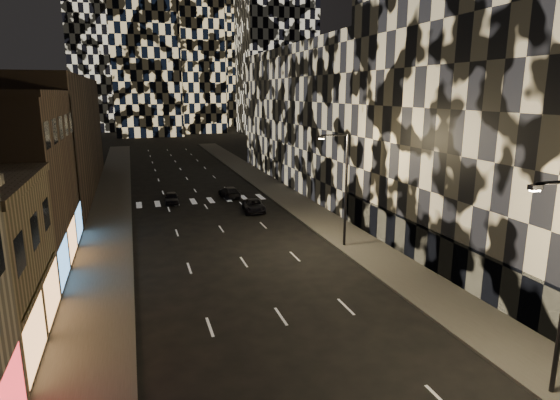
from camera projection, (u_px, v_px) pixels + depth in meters
sidewalk_left at (110, 206)px, 51.08m from camera, size 4.00×120.00×0.15m
sidewalk_right at (284, 195)px, 56.98m from camera, size 4.00×120.00×0.15m
curb_left at (131, 205)px, 51.70m from camera, size 0.20×120.00×0.15m
curb_right at (268, 196)px, 56.36m from camera, size 0.20×120.00×0.15m
retail_filler_left at (48, 136)px, 56.74m from camera, size 10.00×40.00×14.00m
midrise_right at (525, 110)px, 33.78m from camera, size 16.00×25.00×22.00m
midrise_base at (424, 245)px, 33.65m from camera, size 0.60×25.00×3.00m
midrise_filler_right at (337, 116)px, 64.41m from camera, size 16.00×40.00×18.00m
streetlight_far at (343, 182)px, 36.73m from camera, size 2.55×0.25×9.00m
car_dark_midlane at (172, 198)px, 52.62m from camera, size 1.73×3.81×1.27m
car_dark_oncoming at (230, 192)px, 55.54m from camera, size 2.19×4.65×1.31m
car_dark_rightlane at (254, 206)px, 49.01m from camera, size 2.62×4.76×1.26m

